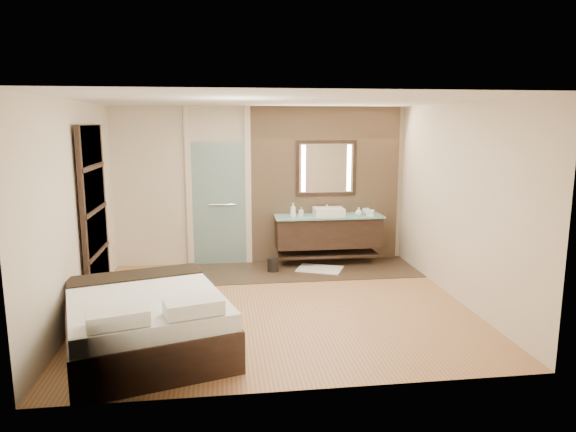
{
  "coord_description": "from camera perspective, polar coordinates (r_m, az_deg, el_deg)",
  "views": [
    {
      "loc": [
        -0.71,
        -6.55,
        2.42
      ],
      "look_at": [
        0.23,
        0.6,
        1.11
      ],
      "focal_mm": 32.0,
      "sensor_mm": 36.0,
      "label": 1
    }
  ],
  "objects": [
    {
      "name": "cup",
      "position": [
        8.96,
        8.67,
        0.53
      ],
      "size": [
        0.16,
        0.16,
        0.1
      ],
      "primitive_type": "imported",
      "rotation": [
        0.0,
        0.0,
        0.22
      ],
      "color": "silver",
      "rests_on": "vanity"
    },
    {
      "name": "soap_bottle_b",
      "position": [
        8.68,
        1.47,
        0.48
      ],
      "size": [
        0.09,
        0.09,
        0.15
      ],
      "primitive_type": "imported",
      "rotation": [
        0.0,
        0.0,
        -0.39
      ],
      "color": "#B2B2B2",
      "rests_on": "vanity"
    },
    {
      "name": "floor",
      "position": [
        7.01,
        -1.24,
        -9.88
      ],
      "size": [
        5.0,
        5.0,
        0.0
      ],
      "primitive_type": "plane",
      "color": "olive",
      "rests_on": "ground"
    },
    {
      "name": "shoji_partition",
      "position": [
        7.45,
        -20.7,
        0.28
      ],
      "size": [
        0.06,
        1.2,
        2.4
      ],
      "color": "black",
      "rests_on": "floor"
    },
    {
      "name": "stone_wall",
      "position": [
        9.0,
        4.17,
        3.45
      ],
      "size": [
        2.6,
        0.08,
        2.7
      ],
      "primitive_type": "cube",
      "color": "#A47F5E",
      "rests_on": "floor"
    },
    {
      "name": "bed",
      "position": [
        5.84,
        -15.52,
        -11.18
      ],
      "size": [
        2.08,
        2.35,
        0.76
      ],
      "rotation": [
        0.0,
        0.0,
        0.29
      ],
      "color": "black",
      "rests_on": "floor"
    },
    {
      "name": "tile_strip",
      "position": [
        8.6,
        1.59,
        -6.01
      ],
      "size": [
        3.8,
        1.3,
        0.01
      ],
      "primitive_type": "cube",
      "color": "#352A1D",
      "rests_on": "floor"
    },
    {
      "name": "bath_mat",
      "position": [
        8.62,
        3.54,
        -5.9
      ],
      "size": [
        0.86,
        0.75,
        0.02
      ],
      "primitive_type": "cube",
      "rotation": [
        0.0,
        0.0,
        -0.42
      ],
      "color": "white",
      "rests_on": "floor"
    },
    {
      "name": "vanity",
      "position": [
        8.85,
        4.48,
        -1.73
      ],
      "size": [
        1.85,
        0.55,
        0.88
      ],
      "color": "black",
      "rests_on": "stone_wall"
    },
    {
      "name": "mirror_unit",
      "position": [
        8.92,
        4.26,
        5.32
      ],
      "size": [
        1.06,
        0.04,
        0.96
      ],
      "color": "black",
      "rests_on": "stone_wall"
    },
    {
      "name": "soap_bottle_a",
      "position": [
        8.57,
        0.57,
        0.66
      ],
      "size": [
        0.1,
        0.1,
        0.24
      ],
      "primitive_type": "imported",
      "rotation": [
        0.0,
        0.0,
        0.11
      ],
      "color": "white",
      "rests_on": "vanity"
    },
    {
      "name": "tissue_box",
      "position": [
        8.81,
        9.14,
        0.33
      ],
      "size": [
        0.16,
        0.16,
        0.1
      ],
      "primitive_type": "cube",
      "rotation": [
        0.0,
        0.0,
        -0.42
      ],
      "color": "silver",
      "rests_on": "vanity"
    },
    {
      "name": "frosted_door",
      "position": [
        8.84,
        -7.67,
        1.91
      ],
      "size": [
        1.1,
        0.12,
        2.7
      ],
      "color": "silver",
      "rests_on": "floor"
    },
    {
      "name": "soap_bottle_c",
      "position": [
        8.79,
        7.87,
        0.49
      ],
      "size": [
        0.15,
        0.15,
        0.15
      ],
      "primitive_type": "imported",
      "rotation": [
        0.0,
        0.0,
        0.42
      ],
      "color": "#C2F4EB",
      "rests_on": "vanity"
    },
    {
      "name": "waste_bin",
      "position": [
        8.48,
        -1.69,
        -5.47
      ],
      "size": [
        0.2,
        0.2,
        0.23
      ],
      "primitive_type": "cylinder",
      "rotation": [
        0.0,
        0.0,
        -0.11
      ],
      "color": "black",
      "rests_on": "floor"
    }
  ]
}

